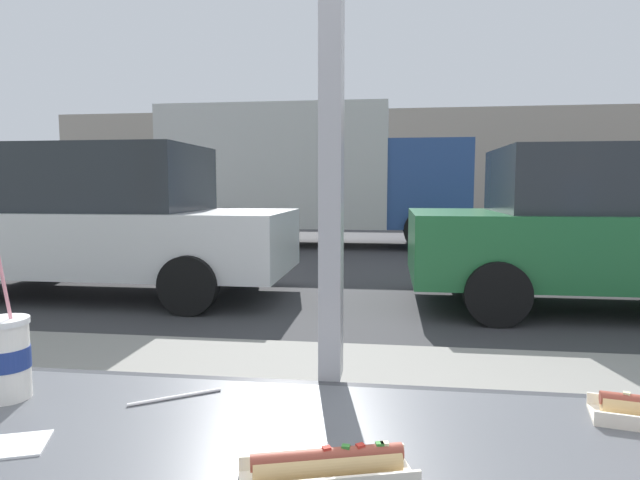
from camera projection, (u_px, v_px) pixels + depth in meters
ground_plane at (381, 265)px, 9.14m from camera, size 60.00×60.00×0.00m
sidewalk_strip at (362, 432)px, 2.82m from camera, size 16.00×2.80×0.11m
building_facade_far at (387, 165)px, 21.63m from camera, size 28.00×1.20×4.42m
soda_cup_left at (6, 357)px, 1.09m from camera, size 0.10×0.10×0.33m
hotdog_tray_near at (328, 466)px, 0.79m from camera, size 0.28×0.16×0.05m
loose_straw at (175, 397)px, 1.10m from camera, size 0.16×0.11×0.01m
napkin_wrapper at (9, 446)px, 0.89m from camera, size 0.14×0.13×0.00m
parked_car_white at (103, 221)px, 6.59m from camera, size 4.66×1.97×1.86m
parked_car_green at (603, 228)px, 5.83m from camera, size 4.22×2.05×1.79m
box_truck at (307, 172)px, 12.19m from camera, size 6.80×2.44×3.13m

